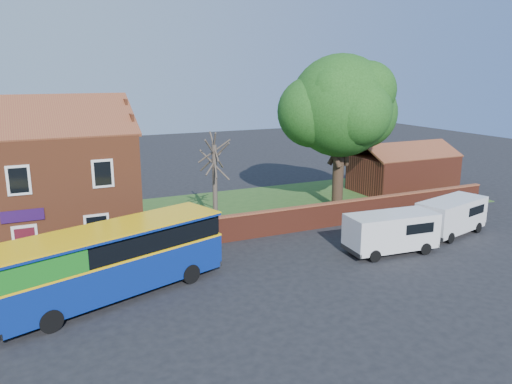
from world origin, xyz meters
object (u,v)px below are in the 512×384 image
van_near (391,231)px  van_far (451,215)px  large_tree (340,109)px  bus (105,260)px

van_near → van_far: van_near is taller
van_near → large_tree: (2.54, 9.11, 5.99)m
bus → large_tree: (17.73, 8.47, 5.43)m
large_tree → bus: bearing=-154.5°
bus → large_tree: size_ratio=0.97×
van_far → large_tree: size_ratio=0.48×
van_near → bus: bearing=-177.6°
van_near → van_far: (5.50, 1.02, -0.02)m
bus → van_near: bearing=-21.4°
van_far → van_near: bearing=176.5°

